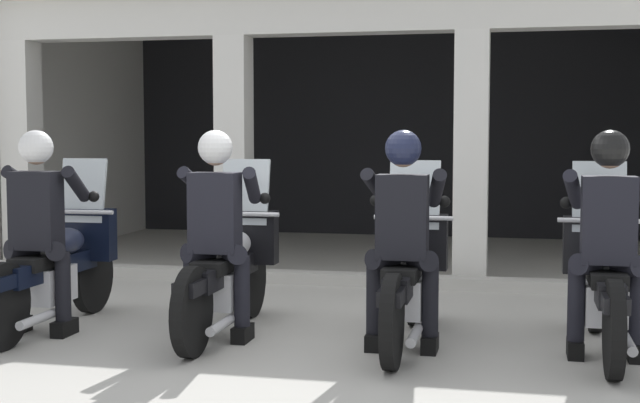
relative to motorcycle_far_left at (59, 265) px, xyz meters
The scene contains 11 objects.
ground_plane 3.69m from the motorcycle_far_left, 54.84° to the left, with size 80.00×80.00×0.00m, color #A8A59E.
station_building 5.82m from the motorcycle_far_left, 70.97° to the left, with size 8.88×4.75×3.21m.
kerb_strip 3.08m from the motorcycle_far_left, 53.10° to the left, with size 8.38×0.24×0.12m, color #B7B5AD.
motorcycle_far_left is the anchor object (origin of this frame).
police_officer_far_left 0.52m from the motorcycle_far_left, 90.26° to the right, with size 0.63×0.61×1.58m.
motorcycle_center_left 1.41m from the motorcycle_far_left, ahead, with size 0.62×2.04×1.35m.
police_officer_center_left 1.48m from the motorcycle_far_left, ahead, with size 0.63×0.61×1.58m.
motorcycle_center_right 2.81m from the motorcycle_far_left, ahead, with size 0.62×2.04×1.35m.
police_officer_center_right 2.85m from the motorcycle_far_left, ahead, with size 0.63×0.61×1.58m.
motorcycle_far_right 4.22m from the motorcycle_far_left, ahead, with size 0.62×2.04×1.35m.
police_officer_far_right 4.24m from the motorcycle_far_left, ahead, with size 0.63×0.61×1.58m.
Camera 1 is at (1.49, -6.50, 1.57)m, focal length 50.18 mm.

